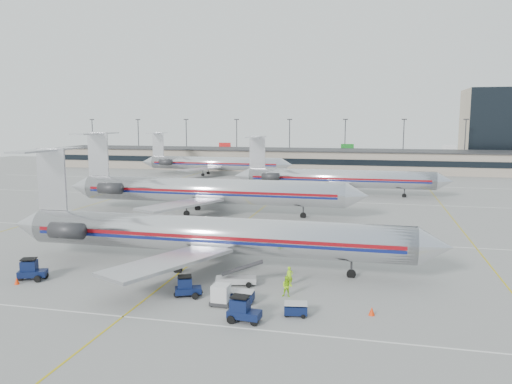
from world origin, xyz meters
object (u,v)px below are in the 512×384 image
(uld_container, at_px, (221,295))
(jet_second_row, at_px, (204,190))
(tug_center, at_px, (187,287))
(belt_loader, at_px, (237,278))
(jet_foreground, at_px, (204,234))

(uld_container, bearing_deg, jet_second_row, 112.69)
(tug_center, height_order, belt_loader, belt_loader)
(uld_container, xyz_separation_m, belt_loader, (-0.09, 5.13, -0.25))
(tug_center, relative_size, uld_container, 1.44)
(jet_second_row, distance_m, uld_container, 40.38)
(jet_foreground, height_order, uld_container, jet_foreground)
(jet_foreground, distance_m, tug_center, 8.89)
(jet_foreground, height_order, tug_center, jet_foreground)
(jet_foreground, relative_size, uld_container, 26.77)
(tug_center, height_order, uld_container, tug_center)
(jet_foreground, height_order, jet_second_row, jet_second_row)
(jet_second_row, bearing_deg, jet_foreground, -70.94)
(jet_foreground, height_order, belt_loader, jet_foreground)
(jet_second_row, xyz_separation_m, belt_loader, (14.29, -32.50, -3.14))
(jet_second_row, distance_m, belt_loader, 35.64)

